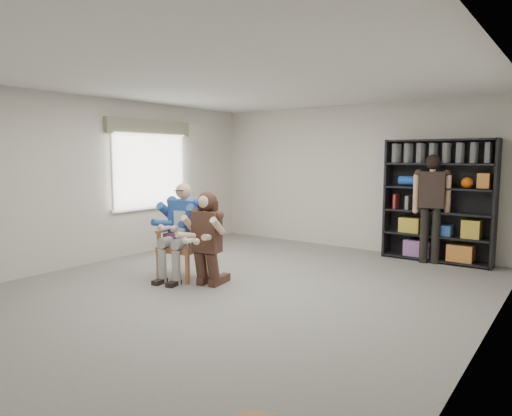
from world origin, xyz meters
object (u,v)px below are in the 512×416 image
Objects in this scene: armchair at (182,242)px; standing_man at (431,210)px; kneeling_woman at (206,240)px; bookshelf at (438,201)px; seated_man at (182,231)px.

armchair is 4.18m from standing_man.
kneeling_woman is 0.62× the size of bookshelf.
bookshelf is 0.24m from standing_man.
standing_man is (-0.06, -0.19, -0.14)m from bookshelf.
bookshelf is at bearing 40.58° from armchair.
kneeling_woman is (0.58, -0.12, -0.06)m from seated_man.
standing_man reaches higher than seated_man.
armchair is 0.84× the size of kneeling_woman.
standing_man is at bearing 39.51° from seated_man.
armchair is at bearing -129.40° from bookshelf.
standing_man reaches higher than armchair.
seated_man is 0.68× the size of bookshelf.
armchair is 0.17m from seated_man.
armchair is at bearing -144.59° from standing_man.
standing_man is at bearing -106.90° from bookshelf.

